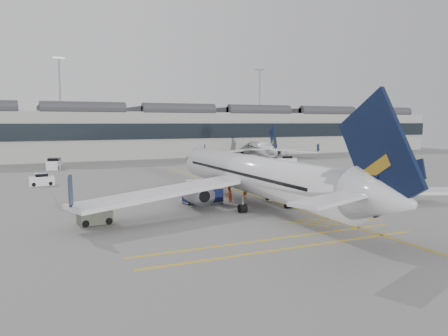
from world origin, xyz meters
name	(u,v)px	position (x,y,z in m)	size (l,w,h in m)	color
ground	(199,215)	(0.00, 0.00, 0.00)	(220.00, 220.00, 0.00)	gray
terminal	(88,132)	(0.00, 71.93, 6.14)	(200.00, 20.45, 12.40)	#9E9E99
light_masts	(74,100)	(-1.67, 86.00, 14.49)	(113.00, 0.60, 25.45)	slate
apron_markings	(245,192)	(10.00, 10.00, 0.01)	(0.25, 60.00, 0.01)	gold
airliner_main	(257,176)	(6.82, 1.19, 3.19)	(37.39, 40.85, 10.86)	silver
airliner_far	(260,148)	(37.40, 54.63, 2.40)	(26.93, 29.85, 8.16)	silver
belt_loader	(278,194)	(11.17, 4.20, 0.55)	(4.70, 3.00, 1.87)	silver
baggage_cart_a	(214,195)	(3.56, 4.75, 0.95)	(1.92, 1.69, 1.77)	gray
baggage_cart_b	(194,188)	(2.99, 9.09, 1.07)	(2.20, 1.94, 2.00)	gray
baggage_cart_c	(196,188)	(3.57, 10.06, 0.89)	(1.88, 1.68, 1.67)	gray
baggage_cart_d	(191,195)	(1.42, 5.74, 0.95)	(1.91, 1.68, 1.77)	gray
ramp_agent_a	(245,190)	(8.12, 6.29, 1.00)	(0.73, 0.48, 1.99)	#DC630B
ramp_agent_b	(229,194)	(5.49, 5.08, 0.85)	(0.82, 0.64, 1.69)	#FF570D
pushback_tug	(95,216)	(-9.27, 0.42, 0.67)	(2.85, 1.94, 1.50)	#4E5346
safety_cone_nose	(192,182)	(6.84, 19.75, 0.23)	(0.32, 0.32, 0.45)	#F24C0A
safety_cone_engine	(321,194)	(16.56, 3.60, 0.26)	(0.37, 0.37, 0.52)	#F24C0A
service_van_left	(41,180)	(-12.40, 26.99, 0.73)	(3.29, 1.83, 1.63)	silver
service_van_mid	(54,164)	(-9.38, 48.14, 0.94)	(3.12, 4.49, 2.10)	silver
service_van_right	(287,161)	(33.19, 36.28, 0.86)	(4.19, 3.28, 1.93)	silver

